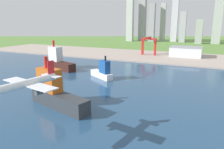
{
  "coord_description": "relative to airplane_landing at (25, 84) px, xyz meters",
  "views": [
    {
      "loc": [
        63.8,
        87.25,
        66.06
      ],
      "look_at": [
        -11.69,
        250.43,
        21.4
      ],
      "focal_mm": 34.09,
      "sensor_mm": 36.0,
      "label": 1
    }
  ],
  "objects": [
    {
      "name": "distant_skyline",
      "position": [
        -34.09,
        664.07,
        31.11
      ],
      "size": [
        330.32,
        66.32,
        159.91
      ],
      "color": "#B2B5B6",
      "rests_on": "ground"
    },
    {
      "name": "cargo_ship",
      "position": [
        -110.97,
        162.95,
        -23.45
      ],
      "size": [
        58.67,
        29.12,
        40.05
      ],
      "color": "#381914",
      "rests_on": "water_bay"
    },
    {
      "name": "industrial_pier",
      "position": [
        21.2,
        326.03,
        -33.62
      ],
      "size": [
        840.0,
        140.0,
        2.5
      ],
      "primitive_type": "cube",
      "color": "#A8988B",
      "rests_on": "ground"
    },
    {
      "name": "port_crane_red",
      "position": [
        -24.73,
        331.03,
        -6.25
      ],
      "size": [
        27.61,
        44.03,
        35.48
      ],
      "color": "red",
      "rests_on": "industrial_pier"
    },
    {
      "name": "container_barge",
      "position": [
        -22.31,
        49.37,
        -23.89
      ],
      "size": [
        59.62,
        26.35,
        39.25
      ],
      "color": "#2D3338",
      "rests_on": "water_bay"
    },
    {
      "name": "airplane_landing",
      "position": [
        0.0,
        0.0,
        0.0
      ],
      "size": [
        38.21,
        41.54,
        13.52
      ],
      "color": "white"
    },
    {
      "name": "water_bay",
      "position": [
        21.2,
        76.03,
        -34.79
      ],
      "size": [
        840.0,
        360.0,
        0.15
      ],
      "primitive_type": "cube",
      "color": "navy",
      "rests_on": "ground"
    },
    {
      "name": "warehouse_main",
      "position": [
        44.03,
        344.81,
        -23.21
      ],
      "size": [
        57.23,
        41.02,
        18.27
      ],
      "color": "silver",
      "rests_on": "industrial_pier"
    },
    {
      "name": "ground_plane",
      "position": [
        21.2,
        136.03,
        -34.87
      ],
      "size": [
        2400.0,
        2400.0,
        0.0
      ],
      "primitive_type": "plane",
      "color": "#5A833A"
    },
    {
      "name": "ferry_boat",
      "position": [
        -29.05,
        143.02,
        -26.72
      ],
      "size": [
        36.95,
        27.03,
        27.89
      ],
      "color": "white",
      "rests_on": "water_bay"
    }
  ]
}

